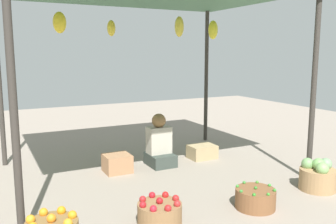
{
  "coord_description": "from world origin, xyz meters",
  "views": [
    {
      "loc": [
        -2.01,
        -4.58,
        1.66
      ],
      "look_at": [
        0.0,
        -0.64,
        0.95
      ],
      "focal_mm": 39.1,
      "sensor_mm": 36.0,
      "label": 1
    }
  ],
  "objects_px": {
    "basket_cabbages": "(318,176)",
    "vendor_person": "(160,146)",
    "wooden_crate_stacked_rear": "(202,152)",
    "basket_green_chilies": "(255,198)",
    "wooden_crate_near_vendor": "(117,163)",
    "basket_red_apples": "(160,213)"
  },
  "relations": [
    {
      "from": "wooden_crate_near_vendor",
      "to": "wooden_crate_stacked_rear",
      "type": "height_order",
      "value": "wooden_crate_near_vendor"
    },
    {
      "from": "vendor_person",
      "to": "basket_green_chilies",
      "type": "relative_size",
      "value": 1.8
    },
    {
      "from": "vendor_person",
      "to": "basket_green_chilies",
      "type": "xyz_separation_m",
      "value": [
        0.25,
        -1.87,
        -0.19
      ]
    },
    {
      "from": "vendor_person",
      "to": "wooden_crate_near_vendor",
      "type": "relative_size",
      "value": 2.15
    },
    {
      "from": "basket_red_apples",
      "to": "basket_green_chilies",
      "type": "relative_size",
      "value": 1.0
    },
    {
      "from": "basket_red_apples",
      "to": "wooden_crate_stacked_rear",
      "type": "distance_m",
      "value": 2.39
    },
    {
      "from": "basket_green_chilies",
      "to": "basket_cabbages",
      "type": "distance_m",
      "value": 1.04
    },
    {
      "from": "basket_cabbages",
      "to": "wooden_crate_near_vendor",
      "type": "bearing_deg",
      "value": 138.01
    },
    {
      "from": "basket_green_chilies",
      "to": "basket_cabbages",
      "type": "xyz_separation_m",
      "value": [
        1.04,
        0.08,
        0.06
      ]
    },
    {
      "from": "basket_cabbages",
      "to": "vendor_person",
      "type": "bearing_deg",
      "value": 125.74
    },
    {
      "from": "vendor_person",
      "to": "wooden_crate_stacked_rear",
      "type": "bearing_deg",
      "value": 0.96
    },
    {
      "from": "vendor_person",
      "to": "wooden_crate_stacked_rear",
      "type": "xyz_separation_m",
      "value": [
        0.76,
        0.01,
        -0.19
      ]
    },
    {
      "from": "basket_cabbages",
      "to": "basket_green_chilies",
      "type": "bearing_deg",
      "value": -175.85
    },
    {
      "from": "vendor_person",
      "to": "basket_cabbages",
      "type": "bearing_deg",
      "value": -54.26
    },
    {
      "from": "vendor_person",
      "to": "wooden_crate_near_vendor",
      "type": "bearing_deg",
      "value": -178.03
    },
    {
      "from": "basket_red_apples",
      "to": "wooden_crate_near_vendor",
      "type": "height_order",
      "value": "basket_red_apples"
    },
    {
      "from": "vendor_person",
      "to": "basket_red_apples",
      "type": "bearing_deg",
      "value": -115.66
    },
    {
      "from": "basket_red_apples",
      "to": "wooden_crate_near_vendor",
      "type": "distance_m",
      "value": 1.75
    },
    {
      "from": "basket_red_apples",
      "to": "basket_green_chilies",
      "type": "bearing_deg",
      "value": -5.6
    },
    {
      "from": "wooden_crate_near_vendor",
      "to": "wooden_crate_stacked_rear",
      "type": "bearing_deg",
      "value": 1.43
    },
    {
      "from": "basket_red_apples",
      "to": "vendor_person",
      "type": "bearing_deg",
      "value": 64.34
    },
    {
      "from": "basket_cabbages",
      "to": "wooden_crate_near_vendor",
      "type": "relative_size",
      "value": 1.2
    }
  ]
}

